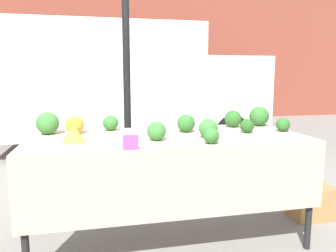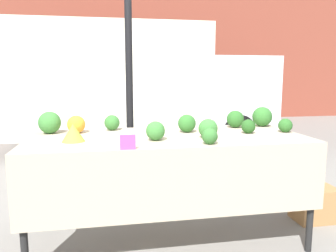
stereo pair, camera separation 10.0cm
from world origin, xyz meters
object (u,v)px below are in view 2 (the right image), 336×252
orange_cauliflower (76,124)px  price_sign (128,142)px  parked_truck (132,84)px  produce_crate (315,204)px

orange_cauliflower → price_sign: size_ratio=1.46×
parked_truck → orange_cauliflower: parked_truck is taller
orange_cauliflower → produce_crate: orange_cauliflower is taller
price_sign → produce_crate: (1.80, 0.55, -0.78)m
parked_truck → orange_cauliflower: (-0.74, -3.66, -0.26)m
orange_cauliflower → price_sign: bearing=-61.1°
price_sign → produce_crate: 2.04m
parked_truck → orange_cauliflower: 3.74m
parked_truck → produce_crate: bearing=-69.2°
orange_cauliflower → price_sign: 0.82m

